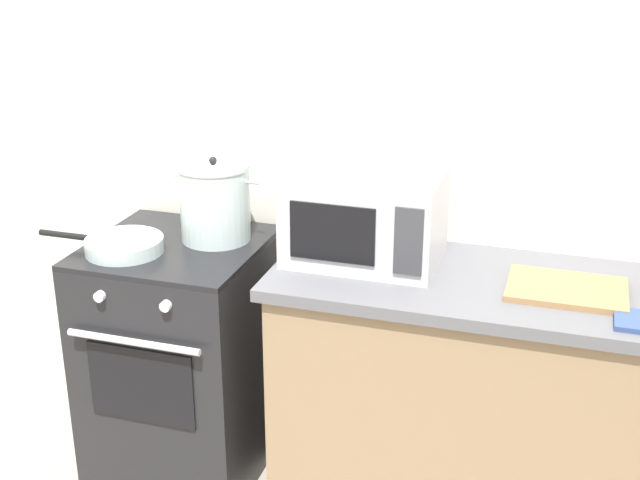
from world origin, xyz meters
The scene contains 8 objects.
back_wall centered at (0.30, 0.97, 1.25)m, with size 4.40×0.10×2.50m, color silver.
lower_cabinet_right centered at (0.90, 0.62, 0.44)m, with size 1.64×0.56×0.88m, color #8C7051.
countertop_right centered at (0.90, 0.62, 0.90)m, with size 1.70×0.60×0.04m, color #59595E.
stove centered at (-0.35, 0.60, 0.46)m, with size 0.60×0.64×0.92m.
stock_pot centered at (-0.23, 0.69, 1.06)m, with size 0.34×0.25×0.31m.
frying_pan centered at (-0.49, 0.48, 0.95)m, with size 0.47×0.27×0.05m.
microwave centered at (0.32, 0.68, 1.07)m, with size 0.50×0.37×0.30m.
cutting_board centered at (0.99, 0.60, 0.93)m, with size 0.36×0.26×0.02m, color #997047.
Camera 1 is at (0.97, -1.89, 2.02)m, focal length 47.42 mm.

